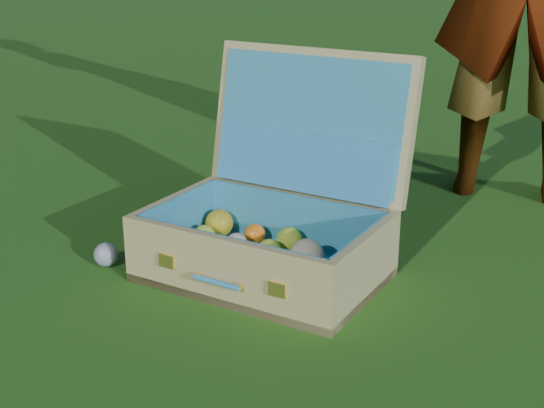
{
  "coord_description": "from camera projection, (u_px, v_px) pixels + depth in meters",
  "views": [
    {
      "loc": [
        0.38,
        -1.73,
        0.82
      ],
      "look_at": [
        -0.14,
        0.01,
        0.17
      ],
      "focal_mm": 50.0,
      "sensor_mm": 36.0,
      "label": 1
    }
  ],
  "objects": [
    {
      "name": "ground",
      "position": [
        324.0,
        274.0,
        1.93
      ],
      "size": [
        60.0,
        60.0,
        0.0
      ],
      "primitive_type": "plane",
      "color": "#215114",
      "rests_on": "ground"
    },
    {
      "name": "stray_ball",
      "position": [
        106.0,
        255.0,
        1.97
      ],
      "size": [
        0.06,
        0.06,
        0.06
      ],
      "primitive_type": "sphere",
      "color": "teal",
      "rests_on": "ground"
    },
    {
      "name": "suitcase",
      "position": [
        278.0,
        210.0,
        1.93
      ],
      "size": [
        0.67,
        0.61,
        0.54
      ],
      "rotation": [
        0.0,
        0.0,
        -0.24
      ],
      "color": "tan",
      "rests_on": "ground"
    }
  ]
}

